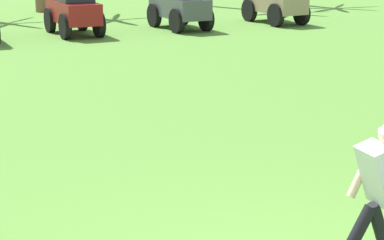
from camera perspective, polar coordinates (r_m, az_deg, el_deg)
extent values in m
cylinder|color=black|center=(7.04, 14.30, -8.70)|extent=(0.36, 0.14, 0.72)
cube|color=silver|center=(6.78, 14.10, -4.02)|extent=(0.38, 0.37, 0.58)
cylinder|color=beige|center=(6.92, 12.83, -3.86)|extent=(0.29, 0.10, 0.49)
cube|color=maroon|center=(21.93, -9.02, 8.15)|extent=(1.07, 2.38, 0.60)
cylinder|color=black|center=(22.58, -10.78, 7.49)|extent=(0.21, 0.73, 0.72)
cylinder|color=black|center=(22.85, -8.39, 7.67)|extent=(0.21, 0.73, 0.72)
cylinder|color=black|center=(21.09, -9.65, 7.04)|extent=(0.21, 0.73, 0.72)
cylinder|color=black|center=(21.38, -7.11, 7.24)|extent=(0.21, 0.73, 0.72)
cube|color=#474C51|center=(22.88, -0.96, 8.59)|extent=(1.14, 2.41, 0.60)
cylinder|color=black|center=(23.40, -2.90, 7.97)|extent=(0.23, 0.73, 0.72)
cylinder|color=black|center=(23.83, -0.75, 8.11)|extent=(0.23, 0.73, 0.72)
cylinder|color=black|center=(22.01, -1.18, 7.56)|extent=(0.23, 0.73, 0.72)
cylinder|color=black|center=(22.46, 1.08, 7.71)|extent=(0.23, 0.73, 0.72)
cube|color=#998466|center=(24.42, 6.36, 8.89)|extent=(1.13, 2.41, 0.60)
cylinder|color=black|center=(24.84, 4.38, 8.34)|extent=(0.23, 0.73, 0.72)
cylinder|color=black|center=(25.36, 6.29, 8.43)|extent=(0.23, 0.73, 0.72)
cylinder|color=black|center=(23.53, 6.39, 7.94)|extent=(0.23, 0.73, 0.72)
cylinder|color=black|center=(24.09, 8.35, 8.03)|extent=(0.23, 0.73, 0.72)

